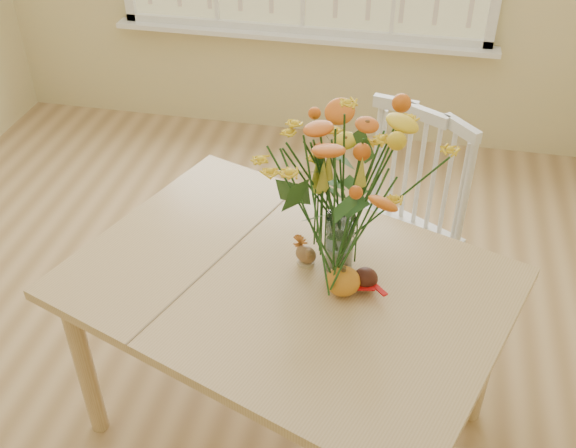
# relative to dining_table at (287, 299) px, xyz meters

# --- Properties ---
(floor) EXTENTS (4.00, 4.50, 0.01)m
(floor) POSITION_rel_dining_table_xyz_m (-0.40, 0.14, -0.68)
(floor) COLOR #A17C4E
(floor) RESTS_ON ground
(dining_table) EXTENTS (1.69, 1.45, 0.77)m
(dining_table) POSITION_rel_dining_table_xyz_m (0.00, 0.00, 0.00)
(dining_table) COLOR tan
(dining_table) RESTS_ON floor
(windsor_chair) EXTENTS (0.64, 0.64, 1.03)m
(windsor_chair) POSITION_rel_dining_table_xyz_m (0.35, 0.67, -0.10)
(windsor_chair) COLOR white
(windsor_chair) RESTS_ON floor
(flower_vase) EXTENTS (0.45, 0.45, 0.54)m
(flower_vase) POSITION_rel_dining_table_xyz_m (0.16, 0.10, 0.42)
(flower_vase) COLOR white
(flower_vase) RESTS_ON dining_table
(pumpkin) EXTENTS (0.11, 0.11, 0.09)m
(pumpkin) POSITION_rel_dining_table_xyz_m (0.19, -0.03, 0.14)
(pumpkin) COLOR #C86F17
(pumpkin) RESTS_ON dining_table
(turkey_figurine) EXTENTS (0.09, 0.08, 0.10)m
(turkey_figurine) POSITION_rel_dining_table_xyz_m (0.05, 0.10, 0.13)
(turkey_figurine) COLOR #CCB78C
(turkey_figurine) RESTS_ON dining_table
(dark_gourd) EXTENTS (0.13, 0.10, 0.07)m
(dark_gourd) POSITION_rel_dining_table_xyz_m (0.26, 0.01, 0.13)
(dark_gourd) COLOR #38160F
(dark_gourd) RESTS_ON dining_table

